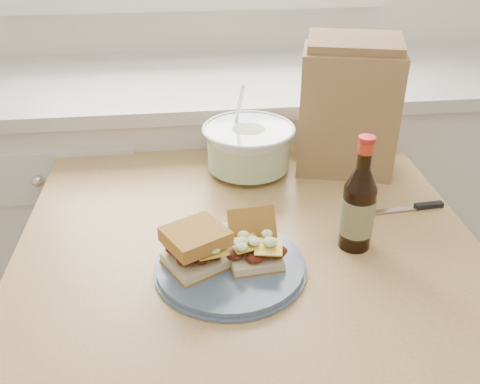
{
  "coord_description": "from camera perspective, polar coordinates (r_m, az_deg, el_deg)",
  "views": [
    {
      "loc": [
        -0.09,
        -0.0,
        1.48
      ],
      "look_at": [
        0.03,
        1.0,
        0.9
      ],
      "focal_mm": 40.0,
      "sensor_mm": 36.0,
      "label": 1
    }
  ],
  "objects": [
    {
      "name": "cabinet_run",
      "position": [
        1.98,
        -3.37,
        -0.69
      ],
      "size": [
        2.5,
        0.64,
        0.94
      ],
      "color": "silver",
      "rests_on": "ground"
    },
    {
      "name": "knife",
      "position": [
        1.33,
        18.68,
        -1.47
      ],
      "size": [
        0.17,
        0.03,
        0.01
      ],
      "rotation": [
        0.0,
        0.0,
        0.07
      ],
      "color": "silver",
      "rests_on": "dining_table"
    },
    {
      "name": "coleslaw_bowl",
      "position": [
        1.4,
        0.9,
        4.54
      ],
      "size": [
        0.24,
        0.24,
        0.24
      ],
      "color": "silver",
      "rests_on": "dining_table"
    },
    {
      "name": "sandwich_right",
      "position": [
        1.06,
        1.48,
        -5.52
      ],
      "size": [
        0.11,
        0.15,
        0.09
      ],
      "rotation": [
        0.0,
        0.0,
        0.1
      ],
      "color": "beige",
      "rests_on": "plate"
    },
    {
      "name": "sandwich_left",
      "position": [
        1.03,
        -4.72,
        -5.9
      ],
      "size": [
        0.14,
        0.14,
        0.08
      ],
      "rotation": [
        0.0,
        0.0,
        0.49
      ],
      "color": "beige",
      "rests_on": "plate"
    },
    {
      "name": "dining_table",
      "position": [
        1.26,
        0.59,
        -8.28
      ],
      "size": [
        1.01,
        1.01,
        0.82
      ],
      "rotation": [
        0.0,
        0.0,
        -0.03
      ],
      "color": "tan",
      "rests_on": "ground"
    },
    {
      "name": "plate",
      "position": [
        1.06,
        -1.05,
        -7.92
      ],
      "size": [
        0.29,
        0.29,
        0.02
      ],
      "primitive_type": "cylinder",
      "color": "#4A5D77",
      "rests_on": "dining_table"
    },
    {
      "name": "beer_bottle",
      "position": [
        1.11,
        12.5,
        -1.59
      ],
      "size": [
        0.07,
        0.07,
        0.25
      ],
      "rotation": [
        0.0,
        0.0,
        -0.31
      ],
      "color": "black",
      "rests_on": "dining_table"
    },
    {
      "name": "paper_bag",
      "position": [
        1.41,
        11.45,
        8.38
      ],
      "size": [
        0.28,
        0.22,
        0.32
      ],
      "primitive_type": "cube",
      "rotation": [
        0.0,
        0.0,
        -0.27
      ],
      "color": "#967048",
      "rests_on": "dining_table"
    }
  ]
}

